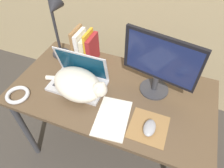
% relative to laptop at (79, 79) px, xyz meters
% --- Properties ---
extents(desk, '(1.30, 0.69, 0.75)m').
position_rel_laptop_xyz_m(desk, '(0.22, 0.02, -0.13)').
color(desk, brown).
rests_on(desk, ground_plane).
extents(laptop, '(0.36, 0.22, 0.23)m').
position_rel_laptop_xyz_m(laptop, '(0.00, 0.00, 0.00)').
color(laptop, '#B7B7BC').
rests_on(laptop, desk).
extents(cat, '(0.46, 0.34, 0.15)m').
position_rel_laptop_xyz_m(cat, '(0.04, -0.06, 0.03)').
color(cat, beige).
rests_on(cat, desk).
extents(external_monitor, '(0.45, 0.18, 0.40)m').
position_rel_laptop_xyz_m(external_monitor, '(0.48, 0.13, 0.18)').
color(external_monitor, '#333338').
rests_on(external_monitor, desk).
extents(mousepad, '(0.21, 0.21, 0.00)m').
position_rel_laptop_xyz_m(mousepad, '(0.51, -0.16, -0.04)').
color(mousepad, olive).
rests_on(mousepad, desk).
extents(computer_mouse, '(0.07, 0.11, 0.04)m').
position_rel_laptop_xyz_m(computer_mouse, '(0.52, -0.18, -0.02)').
color(computer_mouse, '#99999E').
rests_on(computer_mouse, mousepad).
extents(book_row, '(0.15, 0.16, 0.24)m').
position_rel_laptop_xyz_m(book_row, '(-0.07, 0.25, 0.06)').
color(book_row, olive).
rests_on(book_row, desk).
extents(desk_lamp, '(0.17, 0.17, 0.47)m').
position_rel_laptop_xyz_m(desk_lamp, '(-0.25, 0.21, 0.28)').
color(desk_lamp, '#28282D').
rests_on(desk_lamp, desk).
extents(cable_coil, '(0.15, 0.15, 0.02)m').
position_rel_laptop_xyz_m(cable_coil, '(-0.31, -0.24, -0.03)').
color(cable_coil, silver).
rests_on(cable_coil, desk).
extents(notepad, '(0.21, 0.30, 0.01)m').
position_rel_laptop_xyz_m(notepad, '(0.30, -0.18, -0.04)').
color(notepad, silver).
rests_on(notepad, desk).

